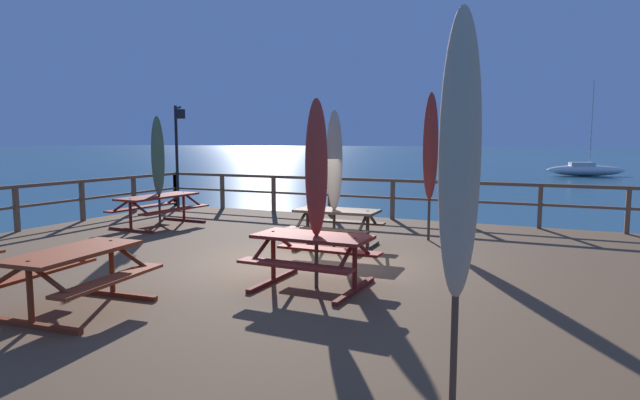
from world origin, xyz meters
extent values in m
plane|color=#2D5B6B|center=(0.00, 0.00, 0.00)|extent=(600.00, 600.00, 0.00)
cube|color=brown|center=(0.00, 0.00, 0.37)|extent=(15.08, 11.48, 0.74)
cube|color=brown|center=(0.00, 5.59, 1.79)|extent=(14.78, 0.09, 0.08)
cube|color=brown|center=(0.00, 5.59, 1.31)|extent=(14.78, 0.07, 0.06)
cube|color=brown|center=(-7.39, 5.59, 1.26)|extent=(0.10, 0.10, 1.05)
cube|color=brown|center=(-5.54, 5.59, 1.26)|extent=(0.10, 0.10, 1.05)
cube|color=brown|center=(-3.69, 5.59, 1.26)|extent=(0.10, 0.10, 1.05)
cube|color=brown|center=(-1.85, 5.59, 1.26)|extent=(0.10, 0.10, 1.05)
cube|color=brown|center=(0.00, 5.59, 1.26)|extent=(0.10, 0.10, 1.05)
cube|color=brown|center=(1.85, 5.59, 1.26)|extent=(0.10, 0.10, 1.05)
cube|color=brown|center=(3.69, 5.59, 1.26)|extent=(0.10, 0.10, 1.05)
cube|color=brown|center=(5.54, 5.59, 1.26)|extent=(0.10, 0.10, 1.05)
cube|color=brown|center=(-7.39, 0.00, 1.79)|extent=(0.09, 11.18, 0.08)
cube|color=brown|center=(-7.39, 0.00, 1.31)|extent=(0.07, 11.18, 0.06)
cube|color=brown|center=(-7.39, 0.00, 1.26)|extent=(0.10, 0.10, 1.05)
cube|color=brown|center=(-7.39, 1.86, 1.26)|extent=(0.10, 0.10, 1.05)
cube|color=brown|center=(-7.39, 3.73, 1.26)|extent=(0.10, 0.10, 1.05)
cube|color=brown|center=(-7.39, 5.59, 1.26)|extent=(0.10, 0.10, 1.05)
cube|color=#993819|center=(-1.32, -3.58, 1.48)|extent=(0.91, 1.73, 0.05)
cube|color=#993819|center=(-0.77, -3.53, 1.18)|extent=(0.43, 1.69, 0.04)
cube|color=#993819|center=(-1.88, -3.63, 1.18)|extent=(0.43, 1.69, 0.04)
cube|color=maroon|center=(-1.27, -4.23, 0.77)|extent=(1.40, 0.20, 0.06)
cylinder|color=maroon|center=(-1.27, -4.23, 1.11)|extent=(0.07, 0.07, 0.74)
cylinder|color=maroon|center=(-0.99, -4.20, 1.33)|extent=(0.63, 0.11, 0.37)
cylinder|color=maroon|center=(-1.54, -4.25, 1.33)|extent=(0.63, 0.11, 0.37)
cube|color=maroon|center=(-1.38, -2.92, 0.77)|extent=(1.40, 0.20, 0.06)
cylinder|color=maroon|center=(-1.38, -2.92, 1.11)|extent=(0.07, 0.07, 0.74)
cylinder|color=maroon|center=(-1.10, -2.90, 1.33)|extent=(0.63, 0.11, 0.37)
cylinder|color=maroon|center=(-1.66, -2.95, 1.33)|extent=(0.63, 0.11, 0.37)
cube|color=brown|center=(0.13, 1.38, 1.48)|extent=(1.65, 0.83, 0.05)
cube|color=brown|center=(0.16, 0.82, 1.18)|extent=(1.63, 0.35, 0.04)
cube|color=brown|center=(0.11, 1.94, 1.18)|extent=(1.63, 0.35, 0.04)
cube|color=#432F1F|center=(-0.49, 1.35, 0.77)|extent=(0.14, 1.40, 0.06)
cylinder|color=#432F1F|center=(-0.49, 1.35, 1.11)|extent=(0.07, 0.07, 0.74)
cylinder|color=#432F1F|center=(-0.48, 1.07, 1.33)|extent=(0.09, 0.63, 0.37)
cylinder|color=#432F1F|center=(-0.51, 1.63, 1.33)|extent=(0.09, 0.63, 0.37)
cube|color=#432F1F|center=(0.76, 1.40, 0.77)|extent=(0.14, 1.40, 0.06)
cylinder|color=#432F1F|center=(0.76, 1.40, 1.11)|extent=(0.07, 0.07, 0.74)
cylinder|color=#432F1F|center=(0.78, 1.13, 1.33)|extent=(0.09, 0.63, 0.37)
cylinder|color=#432F1F|center=(0.75, 1.68, 1.33)|extent=(0.09, 0.63, 0.37)
cube|color=maroon|center=(-4.96, 2.05, 1.48)|extent=(0.86, 2.21, 0.05)
cube|color=maroon|center=(-4.40, 2.02, 1.18)|extent=(0.38, 2.19, 0.04)
cube|color=maroon|center=(-5.52, 2.07, 1.18)|extent=(0.38, 2.19, 0.04)
cube|color=maroon|center=(-5.00, 1.14, 0.77)|extent=(1.40, 0.14, 0.06)
cylinder|color=maroon|center=(-5.00, 1.14, 1.11)|extent=(0.07, 0.07, 0.74)
cylinder|color=maroon|center=(-4.72, 1.12, 1.33)|extent=(0.63, 0.08, 0.37)
cylinder|color=maroon|center=(-5.28, 1.15, 1.33)|extent=(0.63, 0.08, 0.37)
cube|color=maroon|center=(-4.92, 2.96, 0.77)|extent=(1.40, 0.14, 0.06)
cylinder|color=maroon|center=(-4.92, 2.96, 1.11)|extent=(0.07, 0.07, 0.74)
cylinder|color=maroon|center=(-4.64, 2.94, 1.33)|extent=(0.63, 0.08, 0.37)
cylinder|color=maroon|center=(-5.20, 2.97, 1.33)|extent=(0.63, 0.08, 0.37)
cube|color=maroon|center=(0.91, -1.39, 1.48)|extent=(1.68, 0.78, 0.05)
cube|color=maroon|center=(0.90, -1.95, 1.18)|extent=(1.67, 0.30, 0.04)
cube|color=maroon|center=(0.92, -0.83, 1.18)|extent=(1.67, 0.30, 0.04)
cube|color=maroon|center=(0.26, -1.38, 0.77)|extent=(0.10, 1.40, 0.06)
cylinder|color=maroon|center=(0.26, -1.38, 1.11)|extent=(0.07, 0.07, 0.74)
cylinder|color=maroon|center=(0.25, -1.66, 1.33)|extent=(0.07, 0.63, 0.37)
cylinder|color=maroon|center=(0.26, -1.10, 1.33)|extent=(0.07, 0.63, 0.37)
cube|color=maroon|center=(1.57, -1.40, 0.77)|extent=(0.10, 1.40, 0.06)
cylinder|color=maroon|center=(1.57, -1.40, 1.11)|extent=(0.07, 0.07, 0.74)
cylinder|color=maroon|center=(1.56, -1.68, 1.33)|extent=(0.07, 0.63, 0.37)
cylinder|color=maroon|center=(1.57, -1.12, 1.33)|extent=(0.07, 0.63, 0.37)
cylinder|color=#4C3828|center=(1.60, 2.94, 2.21)|extent=(0.06, 0.06, 2.95)
ellipsoid|color=#A33328|center=(1.60, 2.94, 2.73)|extent=(0.32, 0.32, 2.24)
cylinder|color=maroon|center=(1.60, 2.94, 2.57)|extent=(0.21, 0.21, 0.05)
cone|color=#4C3828|center=(1.60, 2.94, 3.76)|extent=(0.10, 0.10, 0.14)
cylinder|color=#4C3828|center=(0.08, 1.35, 2.02)|extent=(0.06, 0.06, 2.56)
ellipsoid|color=#CCB793|center=(0.08, 1.35, 2.47)|extent=(0.32, 0.32, 1.95)
cylinder|color=#7A6E58|center=(0.08, 1.35, 2.33)|extent=(0.21, 0.21, 0.05)
cone|color=#4C3828|center=(0.08, 1.35, 3.37)|extent=(0.10, 0.10, 0.14)
cylinder|color=#4C3828|center=(-4.95, 2.06, 2.03)|extent=(0.06, 0.06, 2.58)
ellipsoid|color=#4C704C|center=(-4.95, 2.06, 2.48)|extent=(0.32, 0.32, 1.96)
cylinder|color=#2D432D|center=(-4.95, 2.06, 2.33)|extent=(0.21, 0.21, 0.05)
cone|color=#4C3828|center=(-4.95, 2.06, 3.38)|extent=(0.10, 0.10, 0.14)
cylinder|color=#4C3828|center=(0.98, -1.40, 2.02)|extent=(0.06, 0.06, 2.56)
ellipsoid|color=#A33328|center=(0.98, -1.40, 2.47)|extent=(0.32, 0.32, 1.94)
cylinder|color=maroon|center=(0.98, -1.40, 2.32)|extent=(0.21, 0.21, 0.05)
cone|color=#4C3828|center=(0.98, -1.40, 3.36)|extent=(0.10, 0.10, 0.14)
cylinder|color=#4C3828|center=(3.40, -4.02, 2.21)|extent=(0.06, 0.06, 2.94)
ellipsoid|color=tan|center=(3.40, -4.02, 2.73)|extent=(0.32, 0.32, 2.24)
cylinder|color=#71614F|center=(3.40, -4.02, 2.56)|extent=(0.21, 0.21, 0.05)
cone|color=#4C3828|center=(3.40, -4.02, 3.75)|extent=(0.10, 0.10, 0.14)
cylinder|color=black|center=(-6.84, 5.04, 2.34)|extent=(0.09, 0.09, 3.20)
cylinder|color=black|center=(-6.61, 4.88, 3.86)|extent=(0.48, 0.37, 0.06)
cube|color=black|center=(-6.39, 4.72, 3.66)|extent=(0.20, 0.20, 0.28)
sphere|color=#F4E08C|center=(-6.39, 4.72, 3.66)|extent=(0.14, 0.14, 0.14)
ellipsoid|color=white|center=(5.93, 40.45, 0.45)|extent=(6.23, 3.12, 0.90)
cube|color=silver|center=(5.64, 40.37, 0.95)|extent=(2.02, 1.51, 0.36)
cylinder|color=silver|center=(6.22, 40.52, 4.22)|extent=(0.10, 0.10, 7.00)
camera|label=1|loc=(4.11, -8.13, 2.84)|focal=29.63mm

